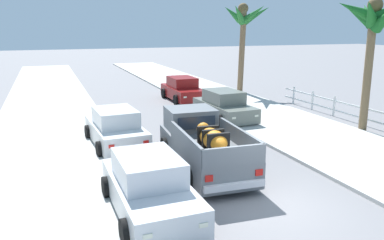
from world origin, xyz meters
name	(u,v)px	position (x,y,z in m)	size (l,w,h in m)	color
ground_plane	(271,206)	(0.00, 0.00, 0.00)	(160.00, 160.00, 0.00)	slate
sidewalk_left	(51,122)	(-5.40, 12.00, 0.06)	(5.27, 60.00, 0.12)	beige
sidewalk_right	(240,106)	(5.40, 12.00, 0.06)	(5.27, 60.00, 0.12)	beige
curb_left	(76,120)	(-4.16, 12.00, 0.05)	(0.16, 60.00, 0.10)	silver
curb_right	(222,108)	(4.16, 12.00, 0.05)	(0.16, 60.00, 0.10)	silver
pickup_truck	(203,145)	(-0.61, 3.43, 0.81)	(2.45, 5.32, 1.80)	slate
car_left_near	(183,90)	(2.89, 15.36, 0.71)	(2.05, 4.27, 1.54)	maroon
car_right_near	(116,129)	(-2.96, 6.99, 0.71)	(2.20, 4.33, 1.54)	silver
car_left_mid	(149,187)	(-3.17, 0.85, 0.71)	(2.06, 4.27, 1.54)	silver
car_right_mid	(224,106)	(3.10, 9.48, 0.71)	(2.16, 4.32, 1.54)	slate
palm_tree_left_fore	(244,22)	(7.84, 16.31, 5.05)	(3.74, 3.63, 6.36)	brown
palm_tree_right_fore	(374,21)	(8.17, 5.15, 4.98)	(3.20, 3.56, 6.01)	brown
picket_fence	(360,112)	(9.03, 6.24, 0.59)	(0.06, 12.75, 1.10)	white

